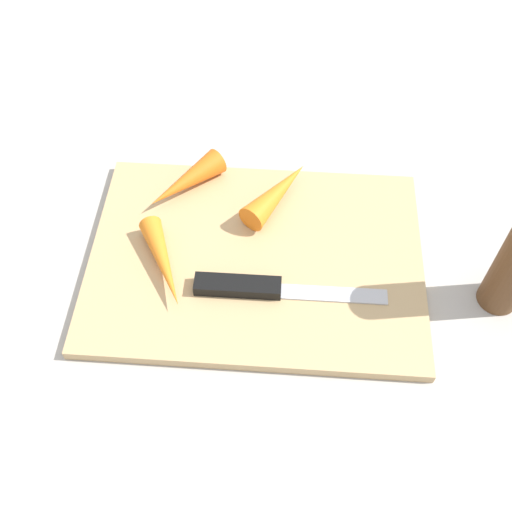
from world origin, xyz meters
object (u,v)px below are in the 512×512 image
object	(u,v)px
knife	(251,287)
carrot_shortest	(186,182)
cutting_board	(256,259)
carrot_medium	(278,192)
carrot_longest	(163,262)

from	to	relation	value
knife	carrot_shortest	xyz separation A→B (m)	(0.09, -0.13, 0.01)
cutting_board	knife	distance (m)	0.05
cutting_board	carrot_medium	distance (m)	0.09
cutting_board	carrot_medium	world-z (taller)	carrot_medium
carrot_longest	carrot_medium	bearing A→B (deg)	107.76
carrot_medium	carrot_shortest	bearing A→B (deg)	118.45
carrot_medium	carrot_shortest	size ratio (longest dim) A/B	1.04
carrot_longest	carrot_medium	xyz separation A→B (m)	(-0.12, -0.10, 0.00)
knife	carrot_longest	bearing A→B (deg)	167.74
knife	cutting_board	bearing A→B (deg)	86.52
carrot_shortest	carrot_longest	bearing A→B (deg)	38.40
carrot_longest	carrot_shortest	xyz separation A→B (m)	(-0.01, -0.11, 0.00)
carrot_longest	knife	bearing A→B (deg)	53.51
cutting_board	carrot_longest	xyz separation A→B (m)	(0.10, 0.02, 0.02)
cutting_board	carrot_shortest	distance (m)	0.13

